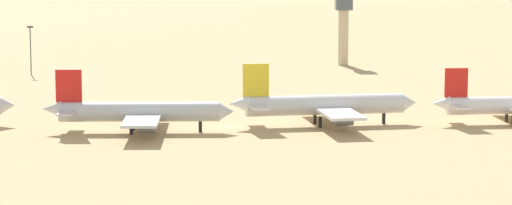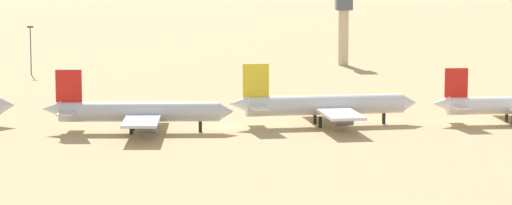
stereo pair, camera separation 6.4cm
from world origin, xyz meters
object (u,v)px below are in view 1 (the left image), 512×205
(parked_jet_red_3, at_px, (138,112))
(control_tower, at_px, (343,22))
(light_pole_east, at_px, (31,46))
(parked_jet_yellow_4, at_px, (323,105))

(parked_jet_red_3, height_order, control_tower, control_tower)
(control_tower, height_order, light_pole_east, control_tower)
(parked_jet_red_3, height_order, parked_jet_yellow_4, parked_jet_yellow_4)
(parked_jet_yellow_4, bearing_deg, parked_jet_red_3, -176.82)
(control_tower, relative_size, light_pole_east, 1.56)
(parked_jet_red_3, bearing_deg, light_pole_east, 110.49)
(parked_jet_yellow_4, height_order, light_pole_east, light_pole_east)
(parked_jet_red_3, relative_size, light_pole_east, 2.79)
(parked_jet_yellow_4, relative_size, light_pole_east, 2.91)
(light_pole_east, bearing_deg, parked_jet_red_3, -70.66)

